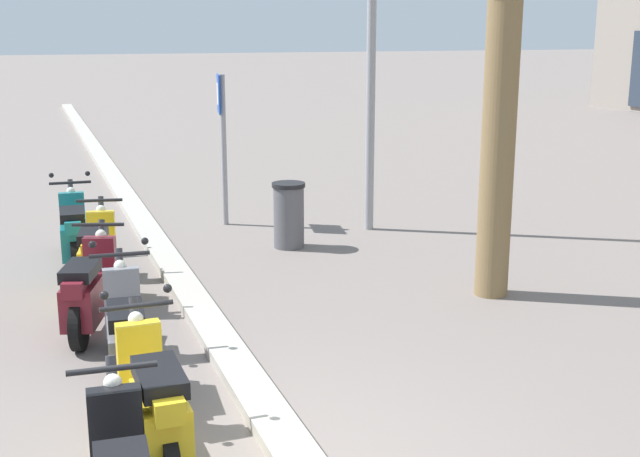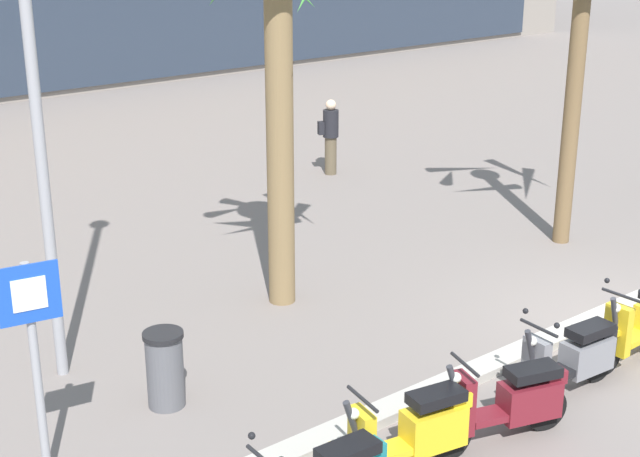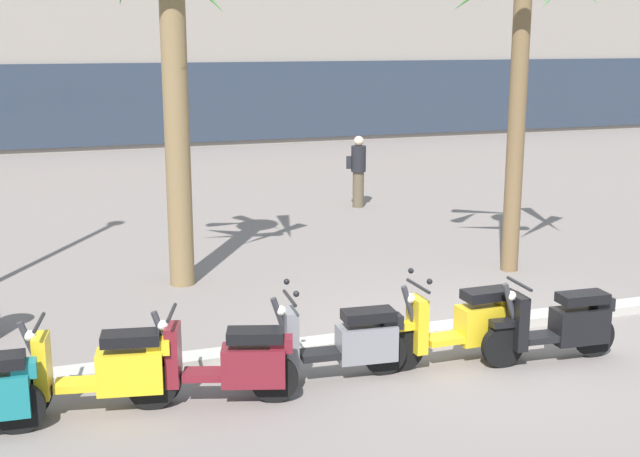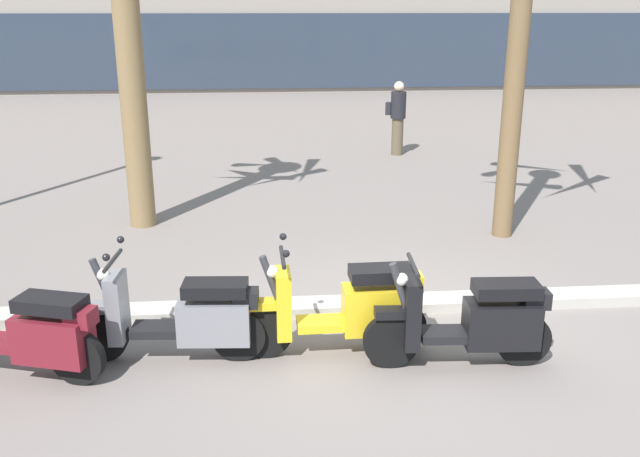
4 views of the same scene
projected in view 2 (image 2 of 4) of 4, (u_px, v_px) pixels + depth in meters
The scene contains 10 objects.
ground_plane at pixel (630, 329), 13.04m from camera, with size 200.00×200.00×0.00m, color slate.
curb_strip at pixel (605, 315), 13.33m from camera, with size 60.00×0.36×0.12m, color #ADA89E.
scooter_yellow_far_back at pixel (412, 433), 9.64m from camera, with size 1.79×0.66×1.04m.
scooter_maroon_last_in_row at pixel (509, 402), 10.26m from camera, with size 1.72×0.78×1.04m.
scooter_grey_tail_end at pixel (571, 359), 11.23m from camera, with size 1.83×0.56×1.17m.
crossing_sign at pixel (34, 348), 9.16m from camera, with size 0.60×0.16×2.40m.
palm_tree_near_sign at pixel (278, 13), 12.56m from camera, with size 2.18×2.29×5.79m.
pedestrian_strolling_near_curb at pixel (330, 135), 20.22m from camera, with size 0.46×0.36×1.66m.
litter_bin at pixel (165, 368), 10.91m from camera, with size 0.48×0.48×0.95m.
street_lamp at pixel (27, 23), 10.38m from camera, with size 0.36×0.36×7.26m.
Camera 2 is at (-10.81, -6.51, 5.64)m, focal length 52.28 mm.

